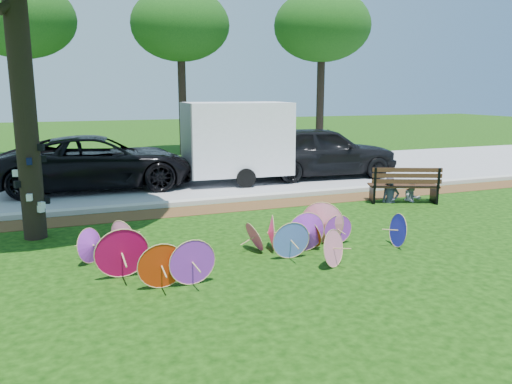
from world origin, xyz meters
The scene contains 12 objects.
ground centered at (0.00, 0.00, 0.00)m, with size 90.00×90.00×0.00m, color black.
mulch_strip centered at (0.00, 4.50, 0.01)m, with size 90.00×1.00×0.01m, color #472D16.
curb centered at (0.00, 5.20, 0.06)m, with size 90.00×0.30×0.12m, color #B7B5AD.
street centered at (0.00, 9.35, 0.01)m, with size 90.00×8.00×0.01m, color gray.
parasol_pile centered at (-0.18, 0.59, 0.36)m, with size 5.94×2.22×0.87m.
black_van centered at (-2.19, 8.33, 0.80)m, with size 2.66×5.77×1.60m, color black.
dark_pickup centered at (5.05, 7.84, 0.88)m, with size 2.08×5.17×1.76m, color black.
cargo_trailer centered at (2.05, 7.89, 1.43)m, with size 3.23×2.04×2.86m, color white.
park_bench centered at (5.25, 3.52, 0.48)m, with size 1.83×0.70×0.96m, color black, non-canonical shape.
person_left centered at (4.90, 3.57, 0.67)m, with size 0.49×0.32×1.34m, color #383A4D.
person_right centered at (5.60, 3.57, 0.55)m, with size 0.54×0.42×1.11m, color #AFB0B8.
bg_trees centered at (1.87, 15.11, 5.77)m, with size 17.03×6.51×7.40m.
Camera 1 is at (-2.98, -7.31, 2.92)m, focal length 35.00 mm.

